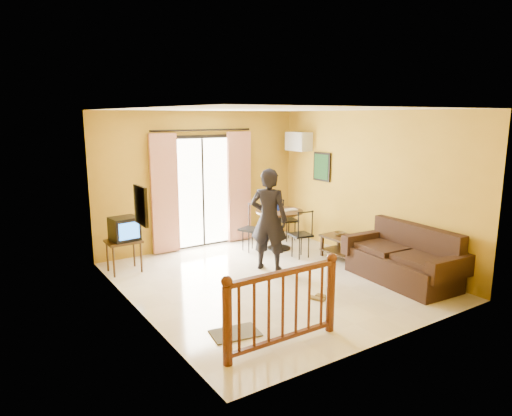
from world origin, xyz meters
TOP-DOWN VIEW (x-y plane):
  - ground at (0.00, 0.00)m, footprint 5.00×5.00m
  - room_shell at (0.00, 0.00)m, footprint 5.00×5.00m
  - balcony_door at (0.00, 2.43)m, footprint 2.25×0.14m
  - tv_table at (-1.90, 1.76)m, footprint 0.57×0.48m
  - television at (-1.87, 1.76)m, footprint 0.49×0.45m
  - picture_left at (-2.22, -0.20)m, footprint 0.05×0.42m
  - dining_table at (1.21, 1.42)m, footprint 0.97×0.97m
  - water_jug at (1.18, 1.46)m, footprint 0.15×0.15m
  - serving_tray at (1.40, 1.32)m, footprint 0.31×0.22m
  - dining_chairs at (1.20, 1.39)m, footprint 1.63×1.60m
  - air_conditioner at (2.09, 1.95)m, footprint 0.31×0.60m
  - botanical_print at (2.22, 1.30)m, footprint 0.05×0.50m
  - coffee_table at (1.85, 0.13)m, footprint 0.54×0.98m
  - bowl at (1.85, 0.31)m, footprint 0.28×0.28m
  - sofa at (1.86, -1.22)m, footprint 1.01×1.98m
  - standing_person at (0.31, 0.50)m, footprint 0.76×0.79m
  - stair_balustrade at (-1.15, -1.90)m, footprint 1.63×0.13m
  - doormat at (-1.46, -1.32)m, footprint 0.66×0.50m
  - sandals at (0.19, -1.05)m, footprint 0.33×0.27m

SIDE VIEW (x-z plane):
  - ground at x=0.00m, z-range 0.00..0.00m
  - dining_chairs at x=1.20m, z-range -0.47..0.47m
  - doormat at x=-1.46m, z-range 0.00..0.02m
  - sandals at x=0.19m, z-range 0.00..0.03m
  - coffee_table at x=1.85m, z-range 0.07..0.51m
  - sofa at x=1.86m, z-range -0.12..0.81m
  - bowl at x=1.85m, z-range 0.43..0.50m
  - tv_table at x=-1.90m, z-range 0.21..0.78m
  - stair_balustrade at x=-1.15m, z-range 0.05..1.08m
  - dining_table at x=1.21m, z-range 0.24..1.05m
  - television at x=-1.87m, z-range 0.57..0.98m
  - serving_tray at x=1.40m, z-range 0.81..0.83m
  - standing_person at x=0.31m, z-range 0.00..1.82m
  - water_jug at x=1.18m, z-range 0.81..1.09m
  - balcony_door at x=0.00m, z-range -0.04..2.42m
  - picture_left at x=-2.22m, z-range 1.29..1.81m
  - botanical_print at x=2.22m, z-range 1.35..1.95m
  - room_shell at x=0.00m, z-range -0.80..4.20m
  - air_conditioner at x=2.09m, z-range 1.95..2.35m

